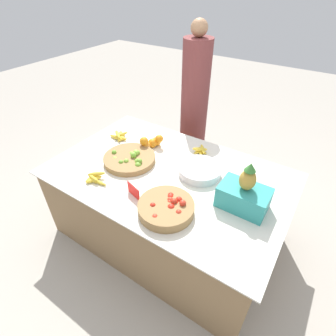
{
  "coord_description": "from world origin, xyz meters",
  "views": [
    {
      "loc": [
        0.89,
        -1.35,
        1.99
      ],
      "look_at": [
        0.0,
        0.0,
        0.75
      ],
      "focal_mm": 28.0,
      "sensor_mm": 36.0,
      "label": 1
    }
  ],
  "objects": [
    {
      "name": "ground_plane",
      "position": [
        0.0,
        0.0,
        0.0
      ],
      "size": [
        12.0,
        12.0,
        0.0
      ],
      "primitive_type": "plane",
      "color": "#ADA599"
    },
    {
      "name": "market_table",
      "position": [
        0.0,
        0.0,
        0.35
      ],
      "size": [
        1.86,
        1.19,
        0.7
      ],
      "color": "olive",
      "rests_on": "ground_plane"
    },
    {
      "name": "lime_bowl",
      "position": [
        -0.35,
        -0.05,
        0.73
      ],
      "size": [
        0.43,
        0.43,
        0.09
      ],
      "color": "olive",
      "rests_on": "market_table"
    },
    {
      "name": "tomato_basket",
      "position": [
        0.22,
        -0.35,
        0.74
      ],
      "size": [
        0.37,
        0.37,
        0.1
      ],
      "color": "olive",
      "rests_on": "market_table"
    },
    {
      "name": "orange_pile",
      "position": [
        -0.33,
        0.23,
        0.76
      ],
      "size": [
        0.15,
        0.2,
        0.13
      ],
      "color": "orange",
      "rests_on": "market_table"
    },
    {
      "name": "metal_bowl",
      "position": [
        0.21,
        0.13,
        0.74
      ],
      "size": [
        0.34,
        0.34,
        0.07
      ],
      "color": "silver",
      "rests_on": "market_table"
    },
    {
      "name": "price_sign",
      "position": [
        -0.06,
        -0.35,
        0.75
      ],
      "size": [
        0.13,
        0.05,
        0.1
      ],
      "rotation": [
        0.0,
        0.0,
        -0.29
      ],
      "color": "red",
      "rests_on": "market_table"
    },
    {
      "name": "produce_crate",
      "position": [
        0.61,
        -0.03,
        0.81
      ],
      "size": [
        0.32,
        0.21,
        0.36
      ],
      "color": "teal",
      "rests_on": "market_table"
    },
    {
      "name": "banana_bunch_middle_left",
      "position": [
        -0.67,
        0.19,
        0.73
      ],
      "size": [
        0.18,
        0.17,
        0.06
      ],
      "color": "gold",
      "rests_on": "market_table"
    },
    {
      "name": "banana_bunch_front_right",
      "position": [
        -0.42,
        -0.38,
        0.73
      ],
      "size": [
        0.19,
        0.16,
        0.06
      ],
      "color": "gold",
      "rests_on": "market_table"
    },
    {
      "name": "banana_bunch_back_center",
      "position": [
        0.08,
        0.39,
        0.73
      ],
      "size": [
        0.13,
        0.16,
        0.06
      ],
      "color": "gold",
      "rests_on": "market_table"
    },
    {
      "name": "vendor_person",
      "position": [
        -0.3,
        0.96,
        0.77
      ],
      "size": [
        0.28,
        0.28,
        1.65
      ],
      "color": "brown",
      "rests_on": "ground_plane"
    }
  ]
}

